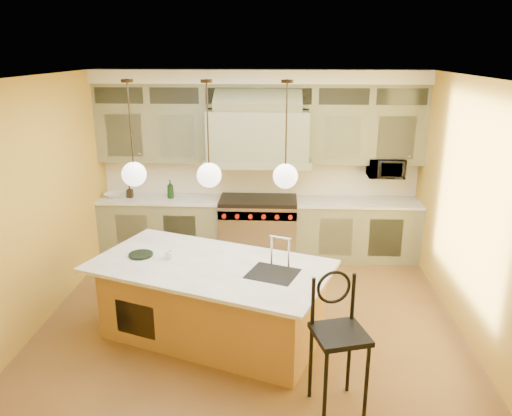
# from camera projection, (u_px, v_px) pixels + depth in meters

# --- Properties ---
(floor) EXTENTS (5.00, 5.00, 0.00)m
(floor) POSITION_uv_depth(u_px,v_px,m) (249.00, 325.00, 6.03)
(floor) COLOR brown
(floor) RESTS_ON ground
(ceiling) EXTENTS (5.00, 5.00, 0.00)m
(ceiling) POSITION_uv_depth(u_px,v_px,m) (248.00, 78.00, 5.15)
(ceiling) COLOR white
(ceiling) RESTS_ON wall_back
(wall_back) EXTENTS (5.00, 0.00, 5.00)m
(wall_back) POSITION_uv_depth(u_px,v_px,m) (259.00, 163.00, 7.97)
(wall_back) COLOR gold
(wall_back) RESTS_ON ground
(wall_front) EXTENTS (5.00, 0.00, 5.00)m
(wall_front) POSITION_uv_depth(u_px,v_px,m) (223.00, 331.00, 3.21)
(wall_front) COLOR gold
(wall_front) RESTS_ON ground
(wall_left) EXTENTS (0.00, 5.00, 5.00)m
(wall_left) POSITION_uv_depth(u_px,v_px,m) (32.00, 207.00, 5.72)
(wall_left) COLOR gold
(wall_left) RESTS_ON ground
(wall_right) EXTENTS (0.00, 5.00, 5.00)m
(wall_right) POSITION_uv_depth(u_px,v_px,m) (476.00, 215.00, 5.46)
(wall_right) COLOR gold
(wall_right) RESTS_ON ground
(back_cabinetry) EXTENTS (5.00, 0.77, 2.90)m
(back_cabinetry) POSITION_uv_depth(u_px,v_px,m) (259.00, 168.00, 7.72)
(back_cabinetry) COLOR #777C5C
(back_cabinetry) RESTS_ON floor
(range) EXTENTS (1.20, 0.74, 0.96)m
(range) POSITION_uv_depth(u_px,v_px,m) (258.00, 227.00, 7.92)
(range) COLOR silver
(range) RESTS_ON floor
(kitchen_island) EXTENTS (2.91, 2.18, 1.35)m
(kitchen_island) POSITION_uv_depth(u_px,v_px,m) (213.00, 299.00, 5.67)
(kitchen_island) COLOR #AB793C
(kitchen_island) RESTS_ON floor
(counter_stool) EXTENTS (0.56, 0.56, 1.30)m
(counter_stool) POSITION_uv_depth(u_px,v_px,m) (338.00, 334.00, 4.46)
(counter_stool) COLOR black
(counter_stool) RESTS_ON floor
(microwave) EXTENTS (0.54, 0.37, 0.30)m
(microwave) POSITION_uv_depth(u_px,v_px,m) (386.00, 168.00, 7.63)
(microwave) COLOR black
(microwave) RESTS_ON back_cabinetry
(oil_bottle_a) EXTENTS (0.11, 0.12, 0.29)m
(oil_bottle_a) POSITION_uv_depth(u_px,v_px,m) (170.00, 189.00, 7.82)
(oil_bottle_a) COLOR black
(oil_bottle_a) RESTS_ON back_cabinetry
(oil_bottle_b) EXTENTS (0.09, 0.10, 0.19)m
(oil_bottle_b) POSITION_uv_depth(u_px,v_px,m) (130.00, 192.00, 7.87)
(oil_bottle_b) COLOR black
(oil_bottle_b) RESTS_ON back_cabinetry
(fruit_bowl) EXTENTS (0.29, 0.29, 0.07)m
(fruit_bowl) POSITION_uv_depth(u_px,v_px,m) (114.00, 195.00, 7.90)
(fruit_bowl) COLOR silver
(fruit_bowl) RESTS_ON back_cabinetry
(cup) EXTENTS (0.11, 0.11, 0.09)m
(cup) POSITION_uv_depth(u_px,v_px,m) (169.00, 255.00, 5.63)
(cup) COLOR white
(cup) RESTS_ON kitchen_island
(pendant_left) EXTENTS (0.26, 0.26, 1.11)m
(pendant_left) POSITION_uv_depth(u_px,v_px,m) (134.00, 171.00, 5.26)
(pendant_left) COLOR #2D2319
(pendant_left) RESTS_ON ceiling
(pendant_center) EXTENTS (0.26, 0.26, 1.11)m
(pendant_center) POSITION_uv_depth(u_px,v_px,m) (209.00, 172.00, 5.22)
(pendant_center) COLOR #2D2319
(pendant_center) RESTS_ON ceiling
(pendant_right) EXTENTS (0.26, 0.26, 1.11)m
(pendant_right) POSITION_uv_depth(u_px,v_px,m) (285.00, 173.00, 5.18)
(pendant_right) COLOR #2D2319
(pendant_right) RESTS_ON ceiling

